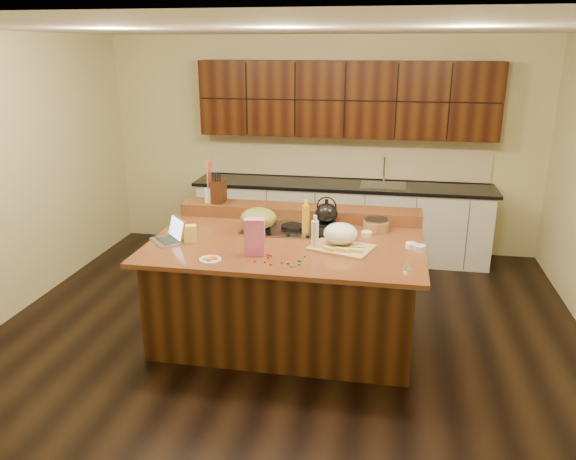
# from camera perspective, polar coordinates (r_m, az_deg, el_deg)

# --- Properties ---
(room) EXTENTS (5.52, 5.02, 2.72)m
(room) POSITION_cam_1_polar(r_m,az_deg,el_deg) (4.87, -0.11, 3.74)
(room) COLOR black
(room) RESTS_ON ground
(island) EXTENTS (2.40, 1.60, 0.92)m
(island) POSITION_cam_1_polar(r_m,az_deg,el_deg) (5.16, -0.10, -5.83)
(island) COLOR black
(island) RESTS_ON ground
(back_ledge) EXTENTS (2.40, 0.30, 0.12)m
(back_ledge) POSITION_cam_1_polar(r_m,az_deg,el_deg) (5.63, 1.19, 1.84)
(back_ledge) COLOR black
(back_ledge) RESTS_ON island
(cooktop) EXTENTS (0.92, 0.52, 0.05)m
(cooktop) POSITION_cam_1_polar(r_m,az_deg,el_deg) (5.27, 0.49, 0.17)
(cooktop) COLOR gray
(cooktop) RESTS_ON island
(back_counter) EXTENTS (3.70, 0.66, 2.40)m
(back_counter) POSITION_cam_1_polar(r_m,az_deg,el_deg) (7.06, 5.61, 5.17)
(back_counter) COLOR silver
(back_counter) RESTS_ON ground
(kettle) EXTENTS (0.23, 0.23, 0.19)m
(kettle) POSITION_cam_1_polar(r_m,az_deg,el_deg) (5.31, 3.93, 1.71)
(kettle) COLOR black
(kettle) RESTS_ON cooktop
(green_bowl) EXTENTS (0.40, 0.40, 0.19)m
(green_bowl) POSITION_cam_1_polar(r_m,az_deg,el_deg) (5.17, -3.04, 1.21)
(green_bowl) COLOR olive
(green_bowl) RESTS_ON cooktop
(laptop) EXTENTS (0.38, 0.38, 0.21)m
(laptop) POSITION_cam_1_polar(r_m,az_deg,el_deg) (5.06, -11.80, -0.50)
(laptop) COLOR #B7B7BC
(laptop) RESTS_ON island
(oil_bottle) EXTENTS (0.08, 0.08, 0.27)m
(oil_bottle) POSITION_cam_1_polar(r_m,az_deg,el_deg) (5.13, 1.81, 1.07)
(oil_bottle) COLOR gold
(oil_bottle) RESTS_ON island
(vinegar_bottle) EXTENTS (0.06, 0.06, 0.25)m
(vinegar_bottle) POSITION_cam_1_polar(r_m,az_deg,el_deg) (4.74, 2.74, -0.54)
(vinegar_bottle) COLOR silver
(vinegar_bottle) RESTS_ON island
(wooden_tray) EXTENTS (0.59, 0.51, 0.20)m
(wooden_tray) POSITION_cam_1_polar(r_m,az_deg,el_deg) (4.82, 5.38, -0.69)
(wooden_tray) COLOR tan
(wooden_tray) RESTS_ON island
(ramekin_a) EXTENTS (0.13, 0.13, 0.04)m
(ramekin_a) POSITION_cam_1_polar(r_m,az_deg,el_deg) (4.87, 13.22, -1.77)
(ramekin_a) COLOR white
(ramekin_a) RESTS_ON island
(ramekin_b) EXTENTS (0.11, 0.11, 0.04)m
(ramekin_b) POSITION_cam_1_polar(r_m,az_deg,el_deg) (5.14, 7.99, -0.40)
(ramekin_b) COLOR white
(ramekin_b) RESTS_ON island
(ramekin_c) EXTENTS (0.12, 0.12, 0.04)m
(ramekin_c) POSITION_cam_1_polar(r_m,az_deg,el_deg) (4.91, 12.43, -1.55)
(ramekin_c) COLOR white
(ramekin_c) RESTS_ON island
(strainer_bowl) EXTENTS (0.28, 0.28, 0.09)m
(strainer_bowl) POSITION_cam_1_polar(r_m,az_deg,el_deg) (5.31, 8.93, 0.44)
(strainer_bowl) COLOR #996B3F
(strainer_bowl) RESTS_ON island
(kitchen_timer) EXTENTS (0.08, 0.08, 0.07)m
(kitchen_timer) POSITION_cam_1_polar(r_m,az_deg,el_deg) (4.44, 12.01, -3.50)
(kitchen_timer) COLOR silver
(kitchen_timer) RESTS_ON island
(pink_bag) EXTENTS (0.17, 0.11, 0.31)m
(pink_bag) POSITION_cam_1_polar(r_m,az_deg,el_deg) (4.61, -3.41, -0.71)
(pink_bag) COLOR pink
(pink_bag) RESTS_ON island
(candy_plate) EXTENTS (0.23, 0.23, 0.01)m
(candy_plate) POSITION_cam_1_polar(r_m,az_deg,el_deg) (4.57, -7.91, -2.99)
(candy_plate) COLOR white
(candy_plate) RESTS_ON island
(package_box) EXTENTS (0.13, 0.11, 0.15)m
(package_box) POSITION_cam_1_polar(r_m,az_deg,el_deg) (5.00, -9.92, -0.36)
(package_box) COLOR #F6D856
(package_box) RESTS_ON island
(utensil_crock) EXTENTS (0.12, 0.12, 0.14)m
(utensil_crock) POSITION_cam_1_polar(r_m,az_deg,el_deg) (5.81, -7.91, 3.52)
(utensil_crock) COLOR white
(utensil_crock) RESTS_ON back_ledge
(knife_block) EXTENTS (0.12, 0.19, 0.23)m
(knife_block) POSITION_cam_1_polar(r_m,az_deg,el_deg) (5.77, -7.05, 3.94)
(knife_block) COLOR black
(knife_block) RESTS_ON back_ledge
(gumdrop_0) EXTENTS (0.02, 0.02, 0.02)m
(gumdrop_0) POSITION_cam_1_polar(r_m,az_deg,el_deg) (4.61, -1.77, -2.58)
(gumdrop_0) COLOR red
(gumdrop_0) RESTS_ON island
(gumdrop_1) EXTENTS (0.02, 0.02, 0.02)m
(gumdrop_1) POSITION_cam_1_polar(r_m,az_deg,el_deg) (4.50, 1.26, -3.13)
(gumdrop_1) COLOR #198C26
(gumdrop_1) RESTS_ON island
(gumdrop_2) EXTENTS (0.02, 0.02, 0.02)m
(gumdrop_2) POSITION_cam_1_polar(r_m,az_deg,el_deg) (4.48, -2.37, -3.24)
(gumdrop_2) COLOR red
(gumdrop_2) RESTS_ON island
(gumdrop_3) EXTENTS (0.02, 0.02, 0.02)m
(gumdrop_3) POSITION_cam_1_polar(r_m,az_deg,el_deg) (4.39, 0.40, -3.67)
(gumdrop_3) COLOR #198C26
(gumdrop_3) RESTS_ON island
(gumdrop_4) EXTENTS (0.02, 0.02, 0.02)m
(gumdrop_4) POSITION_cam_1_polar(r_m,az_deg,el_deg) (4.63, -2.02, -2.49)
(gumdrop_4) COLOR red
(gumdrop_4) RESTS_ON island
(gumdrop_5) EXTENTS (0.02, 0.02, 0.02)m
(gumdrop_5) POSITION_cam_1_polar(r_m,az_deg,el_deg) (4.43, 1.12, -3.46)
(gumdrop_5) COLOR #198C26
(gumdrop_5) RESTS_ON island
(gumdrop_6) EXTENTS (0.02, 0.02, 0.02)m
(gumdrop_6) POSITION_cam_1_polar(r_m,az_deg,el_deg) (4.45, 0.01, -3.38)
(gumdrop_6) COLOR red
(gumdrop_6) RESTS_ON island
(gumdrop_7) EXTENTS (0.02, 0.02, 0.02)m
(gumdrop_7) POSITION_cam_1_polar(r_m,az_deg,el_deg) (4.51, 1.12, -3.08)
(gumdrop_7) COLOR #198C26
(gumdrop_7) RESTS_ON island
(gumdrop_8) EXTENTS (0.02, 0.02, 0.02)m
(gumdrop_8) POSITION_cam_1_polar(r_m,az_deg,el_deg) (4.50, -3.40, -3.15)
(gumdrop_8) COLOR red
(gumdrop_8) RESTS_ON island
(gumdrop_9) EXTENTS (0.02, 0.02, 0.02)m
(gumdrop_9) POSITION_cam_1_polar(r_m,az_deg,el_deg) (4.46, -0.61, -3.31)
(gumdrop_9) COLOR #198C26
(gumdrop_9) RESTS_ON island
(gumdrop_10) EXTENTS (0.02, 0.02, 0.02)m
(gumdrop_10) POSITION_cam_1_polar(r_m,az_deg,el_deg) (4.42, -1.76, -3.51)
(gumdrop_10) COLOR red
(gumdrop_10) RESTS_ON island
(gumdrop_11) EXTENTS (0.02, 0.02, 0.02)m
(gumdrop_11) POSITION_cam_1_polar(r_m,az_deg,el_deg) (4.59, 1.70, -2.69)
(gumdrop_11) COLOR #198C26
(gumdrop_11) RESTS_ON island
(gumdrop_12) EXTENTS (0.02, 0.02, 0.02)m
(gumdrop_12) POSITION_cam_1_polar(r_m,az_deg,el_deg) (4.57, -2.02, -2.77)
(gumdrop_12) COLOR red
(gumdrop_12) RESTS_ON island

